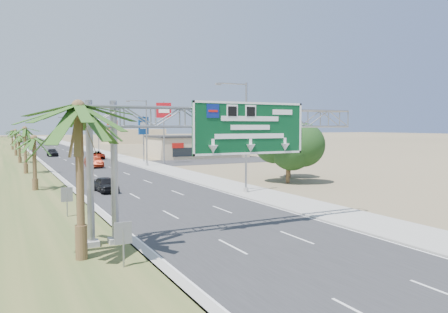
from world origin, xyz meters
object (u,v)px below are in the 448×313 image
sign_gantry (223,127)px  store_building (197,147)px  signal_mast (103,133)px  car_left_lane (106,185)px  car_right_lane (96,155)px  car_far (52,153)px  car_mid_lane (94,162)px  pole_sign_red_far (112,127)px  pole_sign_red_near (164,114)px  pole_sign_blue (143,128)px  palm_near (78,108)px

sign_gantry → store_building: sign_gantry is taller
signal_mast → car_left_lane: bearing=-101.6°
sign_gantry → car_right_lane: (4.49, 59.93, -5.31)m
signal_mast → car_far: bearing=130.3°
signal_mast → car_left_lane: (-8.89, -43.46, -4.15)m
car_mid_lane → pole_sign_red_far: bearing=68.1°
signal_mast → pole_sign_red_near: pole_sign_red_near is taller
car_left_lane → pole_sign_blue: bearing=64.2°
palm_near → store_building: palm_near is taller
sign_gantry → pole_sign_red_near: bearing=74.7°
car_left_lane → pole_sign_blue: 34.43m
car_mid_lane → pole_sign_red_far: 29.42m
sign_gantry → car_mid_lane: size_ratio=3.35×
store_building → car_left_lane: 45.48m
signal_mast → car_left_lane: signal_mast is taller
pole_sign_blue → pole_sign_red_near: bearing=-70.5°
sign_gantry → car_far: (-1.91, 71.63, -5.34)m
car_left_lane → palm_near: bearing=-108.1°
store_building → car_mid_lane: bearing=-150.5°
sign_gantry → car_right_lane: bearing=85.7°
signal_mast → car_mid_lane: size_ratio=2.06×
palm_near → pole_sign_red_far: palm_near is taller
car_left_lane → pole_sign_blue: size_ratio=0.52×
pole_sign_blue → car_right_lane: bearing=121.1°
car_mid_lane → signal_mast: bearing=70.4°
car_right_lane → pole_sign_red_far: 13.48m
signal_mast → car_mid_lane: signal_mast is taller
signal_mast → pole_sign_red_near: bearing=-70.6°
car_mid_lane → car_right_lane: bearing=74.2°
car_mid_lane → car_right_lane: 16.73m
palm_near → car_far: (6.23, 73.56, -6.22)m
pole_sign_blue → pole_sign_red_far: pole_sign_blue is taller
sign_gantry → pole_sign_red_near: (12.30, 44.86, 1.90)m
car_far → pole_sign_red_far: 13.03m
car_left_lane → car_far: bearing=86.1°
car_far → pole_sign_red_near: pole_sign_red_near is taller
signal_mast → store_building: bearing=-19.5°
palm_near → car_right_lane: bearing=78.5°
car_far → pole_sign_red_near: (14.20, -26.78, 7.24)m
store_building → car_mid_lane: store_building is taller
sign_gantry → car_right_lane: sign_gantry is taller
car_left_lane → car_mid_lane: car_mid_lane is taller
sign_gantry → car_far: sign_gantry is taller
store_building → pole_sign_red_near: pole_sign_red_near is taller
car_right_lane → pole_sign_blue: pole_sign_blue is taller
car_far → palm_near: bearing=-93.5°
signal_mast → pole_sign_blue: 12.81m
car_left_lane → car_mid_lane: bearing=78.6°
pole_sign_red_far → store_building: bearing=-49.1°
pole_sign_blue → store_building: bearing=25.8°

